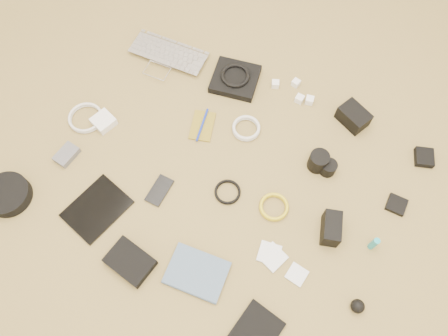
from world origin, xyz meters
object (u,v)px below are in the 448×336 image
at_px(headphone_case, 8,195).
at_px(paperback, 188,294).
at_px(laptop, 164,62).
at_px(dslr_camera, 353,117).
at_px(phone, 159,190).
at_px(tablet, 97,209).

bearing_deg(headphone_case, paperback, -0.22).
bearing_deg(laptop, paperback, -58.17).
relative_size(dslr_camera, phone, 1.01).
distance_m(tablet, paperback, 0.47).
height_order(dslr_camera, paperback, dslr_camera).
relative_size(phone, headphone_case, 0.70).
bearing_deg(headphone_case, phone, 29.78).
distance_m(tablet, phone, 0.24).
relative_size(dslr_camera, headphone_case, 0.71).
height_order(laptop, headphone_case, headphone_case).
distance_m(dslr_camera, tablet, 1.07).
xyz_separation_m(headphone_case, paperback, (0.77, -0.00, -0.01)).
bearing_deg(phone, tablet, -135.05).
bearing_deg(tablet, dslr_camera, 62.08).
relative_size(tablet, paperback, 1.10).
relative_size(phone, paperback, 0.59).
xyz_separation_m(tablet, paperback, (0.45, -0.11, 0.01)).
bearing_deg(phone, laptop, 118.90).
distance_m(laptop, paperback, 0.99).
xyz_separation_m(laptop, phone, (0.29, -0.53, -0.01)).
relative_size(laptop, headphone_case, 1.98).
distance_m(laptop, dslr_camera, 0.84).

